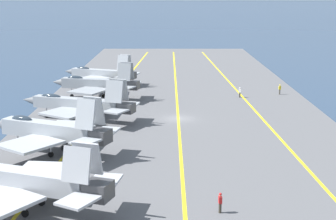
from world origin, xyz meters
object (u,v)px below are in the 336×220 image
at_px(parked_jet_nearest, 23,180).
at_px(crew_yellow_vest, 280,89).
at_px(crew_red_vest, 220,202).
at_px(crew_white_vest, 240,92).
at_px(parked_jet_fifth, 101,74).
at_px(parked_jet_second, 50,130).
at_px(parked_jet_third, 79,104).
at_px(parked_jet_fourth, 97,84).

relative_size(parked_jet_nearest, crew_yellow_vest, 9.17).
height_order(parked_jet_nearest, crew_red_vest, parked_jet_nearest).
bearing_deg(parked_jet_nearest, crew_white_vest, -27.47).
bearing_deg(parked_jet_fifth, parked_jet_second, 179.92).
distance_m(parked_jet_third, crew_yellow_vest, 36.94).
relative_size(parked_jet_fourth, crew_white_vest, 8.73).
relative_size(parked_jet_nearest, parked_jet_fifth, 1.08).
bearing_deg(parked_jet_third, parked_jet_nearest, -178.93).
bearing_deg(crew_yellow_vest, parked_jet_second, 135.87).
relative_size(parked_jet_fourth, parked_jet_fifth, 1.00).
relative_size(parked_jet_second, crew_white_vest, 8.81).
bearing_deg(crew_yellow_vest, parked_jet_fourth, 96.90).
distance_m(crew_white_vest, crew_yellow_vest, 7.76).
distance_m(parked_jet_fourth, parked_jet_fifth, 13.25).
height_order(parked_jet_third, parked_jet_fifth, parked_jet_third).
distance_m(crew_red_vest, crew_yellow_vest, 51.55).
bearing_deg(parked_jet_third, crew_yellow_vest, -59.61).
bearing_deg(parked_jet_second, parked_jet_fourth, -2.06).
distance_m(parked_jet_third, parked_jet_fifth, 28.09).
xyz_separation_m(parked_jet_nearest, crew_white_vest, (46.11, -23.97, -1.65)).
bearing_deg(parked_jet_second, parked_jet_nearest, -175.54).
relative_size(parked_jet_third, parked_jet_fourth, 1.14).
xyz_separation_m(parked_jet_second, parked_jet_fourth, (29.67, -1.07, -0.11)).
distance_m(parked_jet_fifth, crew_red_vest, 61.16).
xyz_separation_m(parked_jet_fourth, crew_white_vest, (1.20, -24.09, -1.59)).
bearing_deg(crew_yellow_vest, crew_white_vest, 109.56).
bearing_deg(parked_jet_fourth, parked_jet_second, 177.94).
bearing_deg(parked_jet_third, crew_red_vest, -151.41).
height_order(parked_jet_second, crew_white_vest, parked_jet_second).
relative_size(crew_white_vest, crew_yellow_vest, 0.97).
relative_size(parked_jet_nearest, crew_white_vest, 9.43).
relative_size(parked_jet_fifth, crew_red_vest, 8.76).
relative_size(parked_jet_third, parked_jet_fifth, 1.14).
relative_size(parked_jet_second, parked_jet_fourth, 1.01).
bearing_deg(crew_red_vest, parked_jet_second, 47.61).
height_order(parked_jet_third, crew_white_vest, parked_jet_third).
bearing_deg(parked_jet_fourth, parked_jet_fifth, 4.39).
height_order(parked_jet_nearest, crew_white_vest, parked_jet_nearest).
bearing_deg(crew_red_vest, parked_jet_third, 28.59).
bearing_deg(parked_jet_third, crew_white_vest, -56.76).
distance_m(parked_jet_second, parked_jet_fourth, 29.69).
bearing_deg(parked_jet_fifth, crew_yellow_vest, -106.18).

